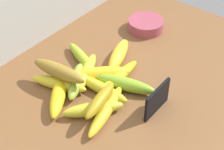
{
  "coord_description": "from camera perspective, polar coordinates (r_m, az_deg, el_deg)",
  "views": [
    {
      "loc": [
        -63.84,
        -44.18,
        75.29
      ],
      "look_at": [
        -2.7,
        3.89,
        8.0
      ],
      "focal_mm": 57.06,
      "sensor_mm": 36.0,
      "label": 1
    }
  ],
  "objects": [
    {
      "name": "banana_9",
      "position": [
        1.02,
        -8.54,
        -3.05
      ],
      "size": [
        17.46,
        14.22,
        4.02
      ],
      "primitive_type": "ellipsoid",
      "rotation": [
        0.0,
        0.0,
        0.63
      ],
      "color": "yellow",
      "rests_on": "counter_top"
    },
    {
      "name": "chalkboard_sign",
      "position": [
        0.98,
        7.19,
        -4.05
      ],
      "size": [
        11.0,
        1.8,
        8.4
      ],
      "color": "black",
      "rests_on": "counter_top"
    },
    {
      "name": "counter_top",
      "position": [
        1.07,
        2.53,
        -2.73
      ],
      "size": [
        110.0,
        76.0,
        3.0
      ],
      "primitive_type": "cube",
      "color": "brown",
      "rests_on": "ground"
    },
    {
      "name": "banana_0",
      "position": [
        1.09,
        -4.08,
        0.52
      ],
      "size": [
        17.38,
        10.81,
        3.63
      ],
      "primitive_type": "ellipsoid",
      "rotation": [
        0.0,
        0.0,
        3.59
      ],
      "color": "gold",
      "rests_on": "counter_top"
    },
    {
      "name": "banana_10",
      "position": [
        1.04,
        2.06,
        -1.44
      ],
      "size": [
        9.33,
        19.22,
        4.06
      ],
      "primitive_type": "ellipsoid",
      "rotation": [
        0.0,
        0.0,
        5.01
      ],
      "color": "#86B42A",
      "rests_on": "counter_top"
    },
    {
      "name": "banana_3",
      "position": [
        1.08,
        -1.61,
        0.25
      ],
      "size": [
        15.48,
        15.19,
        4.21
      ],
      "primitive_type": "ellipsoid",
      "rotation": [
        0.0,
        0.0,
        5.51
      ],
      "color": "yellow",
      "rests_on": "counter_top"
    },
    {
      "name": "banana_7",
      "position": [
        1.15,
        1.06,
        3.26
      ],
      "size": [
        17.2,
        9.89,
        4.32
      ],
      "primitive_type": "ellipsoid",
      "rotation": [
        0.0,
        0.0,
        0.36
      ],
      "color": "yellow",
      "rests_on": "counter_top"
    },
    {
      "name": "banana_1",
      "position": [
        1.04,
        -1.75,
        -2.1
      ],
      "size": [
        3.81,
        18.55,
        3.45
      ],
      "primitive_type": "ellipsoid",
      "rotation": [
        0.0,
        0.0,
        1.59
      ],
      "color": "gold",
      "rests_on": "counter_top"
    },
    {
      "name": "banana_5",
      "position": [
        0.97,
        -0.96,
        -5.71
      ],
      "size": [
        20.95,
        8.42,
        3.44
      ],
      "primitive_type": "ellipsoid",
      "rotation": [
        0.0,
        0.0,
        3.39
      ],
      "color": "yellow",
      "rests_on": "counter_top"
    },
    {
      "name": "banana_12",
      "position": [
        0.95,
        -1.77,
        -4.11
      ],
      "size": [
        15.51,
        6.26,
        3.28
      ],
      "primitive_type": "ellipsoid",
      "rotation": [
        0.0,
        0.0,
        3.34
      ],
      "color": "#A98A19",
      "rests_on": "banana_5"
    },
    {
      "name": "banana_11",
      "position": [
        1.06,
        -5.78,
        -0.97
      ],
      "size": [
        15.63,
        11.78,
        3.85
      ],
      "primitive_type": "ellipsoid",
      "rotation": [
        0.0,
        0.0,
        0.56
      ],
      "color": "#97B539",
      "rests_on": "counter_top"
    },
    {
      "name": "banana_13",
      "position": [
        1.04,
        -8.52,
        0.64
      ],
      "size": [
        6.44,
        18.43,
        4.25
      ],
      "primitive_type": "ellipsoid",
      "rotation": [
        0.0,
        0.0,
        4.84
      ],
      "color": "olive",
      "rests_on": "banana_2"
    },
    {
      "name": "banana_2",
      "position": [
        1.06,
        -8.53,
        -1.37
      ],
      "size": [
        9.34,
        17.66,
        3.7
      ],
      "primitive_type": "ellipsoid",
      "rotation": [
        0.0,
        0.0,
        5.06
      ],
      "color": "yellow",
      "rests_on": "counter_top"
    },
    {
      "name": "banana_4",
      "position": [
        1.07,
        1.02,
        -0.36
      ],
      "size": [
        19.14,
        3.7,
        3.24
      ],
      "primitive_type": "ellipsoid",
      "rotation": [
        0.0,
        0.0,
        0.02
      ],
      "color": "yellow",
      "rests_on": "counter_top"
    },
    {
      "name": "banana_8",
      "position": [
        0.97,
        -3.02,
        -5.48
      ],
      "size": [
        15.36,
        13.78,
        3.91
      ],
      "primitive_type": "ellipsoid",
      "rotation": [
        0.0,
        0.0,
        2.44
      ],
      "color": "gold",
      "rests_on": "counter_top"
    },
    {
      "name": "fruit_bowl",
      "position": [
        1.3,
        5.42,
        8.03
      ],
      "size": [
        12.83,
        12.83,
        3.85
      ],
      "primitive_type": "cylinder",
      "color": "#A24456",
      "rests_on": "counter_top"
    },
    {
      "name": "banana_6",
      "position": [
        1.15,
        -4.82,
        2.75
      ],
      "size": [
        9.68,
        17.81,
        3.29
      ],
      "primitive_type": "ellipsoid",
      "rotation": [
        0.0,
        0.0,
        1.19
      ],
      "color": "#9CBD2B",
      "rests_on": "counter_top"
    }
  ]
}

